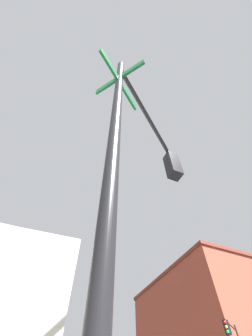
% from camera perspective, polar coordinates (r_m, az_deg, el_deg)
% --- Properties ---
extents(traffic_signal_near, '(2.65, 2.01, 5.83)m').
position_cam_1_polar(traffic_signal_near, '(3.77, 7.01, 6.55)').
color(traffic_signal_near, black).
rests_on(traffic_signal_near, ground_plane).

